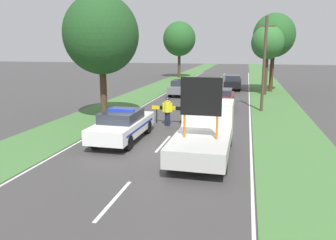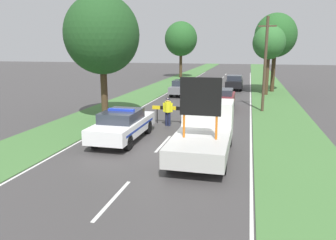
{
  "view_description": "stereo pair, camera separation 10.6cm",
  "coord_description": "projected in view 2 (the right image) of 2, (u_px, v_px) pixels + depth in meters",
  "views": [
    {
      "loc": [
        3.69,
        -13.41,
        4.49
      ],
      "look_at": [
        0.16,
        1.43,
        1.1
      ],
      "focal_mm": 35.0,
      "sensor_mm": 36.0,
      "label": 1
    },
    {
      "loc": [
        3.79,
        -13.39,
        4.49
      ],
      "look_at": [
        0.16,
        1.43,
        1.1
      ],
      "focal_mm": 35.0,
      "sensor_mm": 36.0,
      "label": 2
    }
  ],
  "objects": [
    {
      "name": "roadside_tree_near_right",
      "position": [
        269.0,
        43.0,
        30.57
      ],
      "size": [
        3.02,
        3.02,
        6.54
      ],
      "color": "#42301E",
      "rests_on": "ground"
    },
    {
      "name": "roadside_tree_mid_right",
      "position": [
        181.0,
        39.0,
        48.73
      ],
      "size": [
        4.82,
        4.82,
        8.27
      ],
      "color": "#42301E",
      "rests_on": "ground"
    },
    {
      "name": "police_officer",
      "position": [
        168.0,
        109.0,
        18.98
      ],
      "size": [
        0.59,
        0.37,
        1.64
      ],
      "rotation": [
        0.0,
        0.0,
        3.13
      ],
      "color": "#191E38",
      "rests_on": "ground"
    },
    {
      "name": "queued_car_suv_grey",
      "position": [
        183.0,
        87.0,
        31.19
      ],
      "size": [
        1.9,
        4.31,
        1.47
      ],
      "rotation": [
        0.0,
        0.0,
        3.14
      ],
      "color": "slate",
      "rests_on": "ground"
    },
    {
      "name": "pedestrian_civilian",
      "position": [
        186.0,
        109.0,
        18.97
      ],
      "size": [
        0.6,
        0.38,
        1.67
      ],
      "rotation": [
        0.0,
        0.0,
        -0.03
      ],
      "color": "#232326",
      "rests_on": "ground"
    },
    {
      "name": "utility_pole",
      "position": [
        265.0,
        63.0,
        22.74
      ],
      "size": [
        1.2,
        0.2,
        6.56
      ],
      "color": "#473828",
      "rests_on": "ground"
    },
    {
      "name": "police_car",
      "position": [
        123.0,
        125.0,
        16.04
      ],
      "size": [
        1.87,
        4.93,
        1.61
      ],
      "rotation": [
        0.0,
        0.0,
        -0.04
      ],
      "color": "white",
      "rests_on": "ground"
    },
    {
      "name": "roadside_tree_mid_left",
      "position": [
        276.0,
        36.0,
        32.71
      ],
      "size": [
        4.14,
        4.14,
        7.85
      ],
      "color": "#42301E",
      "rests_on": "ground"
    },
    {
      "name": "roadside_tree_near_left",
      "position": [
        102.0,
        35.0,
        19.79
      ],
      "size": [
        4.55,
        4.55,
        7.64
      ],
      "color": "#42301E",
      "rests_on": "ground"
    },
    {
      "name": "lane_markings",
      "position": [
        202.0,
        101.0,
        28.27
      ],
      "size": [
        8.24,
        66.42,
        0.01
      ],
      "color": "silver",
      "rests_on": "ground"
    },
    {
      "name": "queued_car_sedan_black",
      "position": [
        234.0,
        82.0,
        35.58
      ],
      "size": [
        1.73,
        4.44,
        1.55
      ],
      "rotation": [
        0.0,
        0.0,
        3.14
      ],
      "color": "black",
      "rests_on": "ground"
    },
    {
      "name": "queued_car_wagon_maroon",
      "position": [
        221.0,
        98.0,
        24.41
      ],
      "size": [
        1.86,
        4.06,
        1.49
      ],
      "rotation": [
        0.0,
        0.0,
        3.14
      ],
      "color": "maroon",
      "rests_on": "ground"
    },
    {
      "name": "traffic_cone_centre_front",
      "position": [
        97.0,
        134.0,
        16.06
      ],
      "size": [
        0.53,
        0.53,
        0.72
      ],
      "color": "black",
      "rests_on": "ground"
    },
    {
      "name": "work_truck",
      "position": [
        205.0,
        130.0,
        13.99
      ],
      "size": [
        2.21,
        5.49,
        3.41
      ],
      "rotation": [
        0.0,
        0.0,
        3.13
      ],
      "color": "white",
      "rests_on": "ground"
    },
    {
      "name": "road_barrier",
      "position": [
        176.0,
        110.0,
        19.46
      ],
      "size": [
        2.93,
        0.08,
        1.06
      ],
      "rotation": [
        0.0,
        0.0,
        -0.09
      ],
      "color": "black",
      "rests_on": "ground"
    },
    {
      "name": "grass_verge_left",
      "position": [
        153.0,
        90.0,
        34.91
      ],
      "size": [
        3.69,
        120.0,
        0.03
      ],
      "color": "#427038",
      "rests_on": "ground"
    },
    {
      "name": "traffic_cone_near_police",
      "position": [
        185.0,
        116.0,
        20.43
      ],
      "size": [
        0.47,
        0.47,
        0.64
      ],
      "color": "black",
      "rests_on": "ground"
    },
    {
      "name": "grass_verge_right",
      "position": [
        271.0,
        94.0,
        32.11
      ],
      "size": [
        3.69,
        120.0,
        0.03
      ],
      "color": "#427038",
      "rests_on": "ground"
    },
    {
      "name": "ground_plane",
      "position": [
        157.0,
        151.0,
        14.55
      ],
      "size": [
        160.0,
        160.0,
        0.0
      ],
      "primitive_type": "plane",
      "color": "#3D3A3A"
    }
  ]
}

